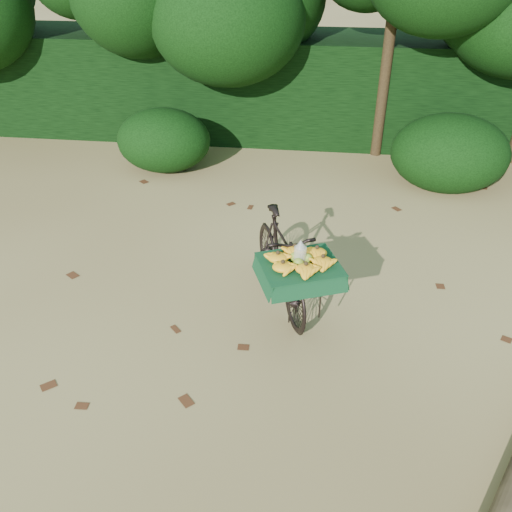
# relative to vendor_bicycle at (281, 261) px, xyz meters

# --- Properties ---
(ground) EXTENTS (80.00, 80.00, 0.00)m
(ground) POSITION_rel_vendor_bicycle_xyz_m (0.79, -0.91, -0.52)
(ground) COLOR tan
(ground) RESTS_ON ground
(vendor_bicycle) EXTENTS (1.20, 1.84, 1.02)m
(vendor_bicycle) POSITION_rel_vendor_bicycle_xyz_m (0.00, 0.00, 0.00)
(vendor_bicycle) COLOR black
(vendor_bicycle) RESTS_ON ground
(hedge_backdrop) EXTENTS (26.00, 1.80, 1.80)m
(hedge_backdrop) POSITION_rel_vendor_bicycle_xyz_m (0.79, 5.39, 0.38)
(hedge_backdrop) COLOR black
(hedge_backdrop) RESTS_ON ground
(tree_row) EXTENTS (14.50, 2.00, 4.00)m
(tree_row) POSITION_rel_vendor_bicycle_xyz_m (0.14, 4.59, 1.48)
(tree_row) COLOR black
(tree_row) RESTS_ON ground
(bush_clumps) EXTENTS (8.80, 1.70, 0.90)m
(bush_clumps) POSITION_rel_vendor_bicycle_xyz_m (1.29, 3.39, -0.07)
(bush_clumps) COLOR black
(bush_clumps) RESTS_ON ground
(leaf_litter) EXTENTS (7.00, 7.30, 0.01)m
(leaf_litter) POSITION_rel_vendor_bicycle_xyz_m (0.79, -0.26, -0.52)
(leaf_litter) COLOR #4A2613
(leaf_litter) RESTS_ON ground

